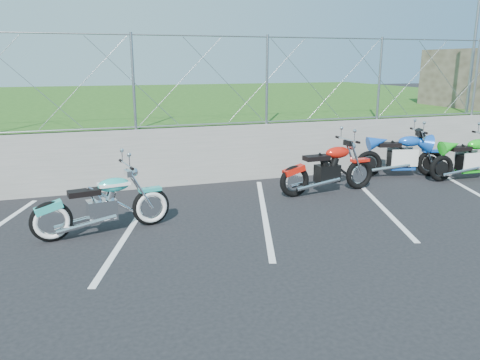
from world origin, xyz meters
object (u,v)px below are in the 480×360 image
object	(u,v)px
sportbike_green	(469,160)
sportbike_blue	(401,157)
naked_orange	(329,170)
cruiser_turquoise	(105,206)

from	to	relation	value
sportbike_green	sportbike_blue	size ratio (longest dim) A/B	0.97
naked_orange	sportbike_green	world-z (taller)	naked_orange
naked_orange	sportbike_green	xyz separation A→B (m)	(3.71, 0.01, -0.02)
naked_orange	sportbike_blue	distance (m)	2.46
sportbike_green	sportbike_blue	distance (m)	1.54
naked_orange	sportbike_green	bearing A→B (deg)	-4.26
naked_orange	sportbike_blue	world-z (taller)	same
sportbike_blue	naked_orange	bearing A→B (deg)	-149.48
cruiser_turquoise	naked_orange	world-z (taller)	naked_orange
sportbike_green	sportbike_blue	world-z (taller)	sportbike_blue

